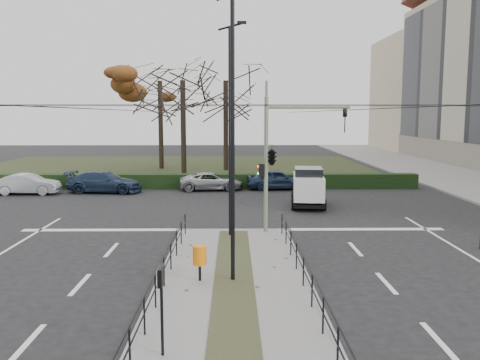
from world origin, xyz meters
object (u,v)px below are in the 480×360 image
object	(u,v)px
white_van	(308,186)
bare_tree_center	(226,87)
parked_car_second	(28,184)
info_panel	(161,286)
rust_tree	(160,81)
parked_car_fifth	(277,179)
parked_car_fourth	(211,181)
bare_tree_near	(183,87)
traffic_light	(274,154)
streetlamp_median_near	(233,137)
litter_bin	(200,256)
parked_car_third	(105,182)
streetlamp_median_far	(231,129)

from	to	relation	value
white_van	bare_tree_center	distance (m)	19.97
parked_car_second	info_panel	bearing A→B (deg)	-152.88
rust_tree	bare_tree_center	world-z (taller)	bare_tree_center
parked_car_second	parked_car_fifth	bearing A→B (deg)	-83.52
parked_car_fourth	bare_tree_near	xyz separation A→B (m)	(-2.64, 7.81, 6.79)
traffic_light	white_van	world-z (taller)	traffic_light
streetlamp_median_near	rust_tree	distance (m)	33.85
traffic_light	bare_tree_near	bearing A→B (deg)	105.71
traffic_light	bare_tree_near	xyz separation A→B (m)	(-5.90, 20.95, 3.89)
litter_bin	parked_car_third	distance (m)	20.15
streetlamp_median_near	bare_tree_near	xyz separation A→B (m)	(-4.16, 27.47, 2.87)
streetlamp_median_far	parked_car_fourth	bearing A→B (deg)	95.81
parked_car_fourth	white_van	xyz separation A→B (m)	(5.75, -6.33, 0.55)
streetlamp_median_far	white_van	xyz separation A→B (m)	(4.34, 7.54, -3.42)
parked_car_fifth	info_panel	bearing A→B (deg)	167.37
streetlamp_median_near	rust_tree	xyz separation A→B (m)	(-6.82, 32.94, 3.76)
traffic_light	streetlamp_median_near	bearing A→B (deg)	-104.88
rust_tree	traffic_light	bearing A→B (deg)	-72.07
streetlamp_median_near	white_van	xyz separation A→B (m)	(4.23, 13.33, -3.36)
litter_bin	parked_car_third	xyz separation A→B (m)	(-7.57, 18.67, -0.20)
traffic_light	streetlamp_median_far	world-z (taller)	streetlamp_median_far
streetlamp_median_far	bare_tree_center	xyz separation A→B (m)	(-0.58, 25.77, 3.06)
streetlamp_median_far	bare_tree_center	distance (m)	25.96
streetlamp_median_near	parked_car_second	distance (m)	22.66
parked_car_third	white_van	world-z (taller)	white_van
streetlamp_median_near	traffic_light	bearing A→B (deg)	75.12
info_panel	streetlamp_median_far	world-z (taller)	streetlamp_median_far
parked_car_second	parked_car_third	size ratio (longest dim) A/B	0.82
info_panel	parked_car_second	xyz separation A→B (m)	(-11.89, 22.77, -0.97)
litter_bin	bare_tree_near	bearing A→B (deg)	96.51
traffic_light	parked_car_third	xyz separation A→B (m)	(-10.33, 12.09, -2.78)
parked_car_second	rust_tree	xyz separation A→B (m)	(6.57, 15.07, 7.60)
parked_car_fourth	white_van	world-z (taller)	white_van
parked_car_fifth	white_van	bearing A→B (deg)	-171.78
info_panel	parked_car_fifth	bearing A→B (deg)	79.67
parked_car_fourth	parked_car_second	bearing A→B (deg)	94.53
info_panel	streetlamp_median_far	bearing A→B (deg)	82.62
streetlamp_median_near	bare_tree_near	distance (m)	27.93
streetlamp_median_far	parked_car_fifth	bearing A→B (deg)	77.47
streetlamp_median_near	bare_tree_center	world-z (taller)	bare_tree_center
litter_bin	streetlamp_median_far	size ratio (longest dim) A/B	0.12
parked_car_third	parked_car_fifth	world-z (taller)	parked_car_third
litter_bin	parked_car_second	bearing A→B (deg)	124.58
info_panel	streetlamp_median_far	distance (m)	11.16
traffic_light	bare_tree_center	xyz separation A→B (m)	(-2.42, 25.05, 4.14)
parked_car_second	streetlamp_median_far	bearing A→B (deg)	-132.78
streetlamp_median_near	parked_car_second	xyz separation A→B (m)	(-13.39, 17.88, -3.85)
white_van	parked_car_fifth	xyz separation A→B (m)	(-1.22, 6.54, -0.44)
white_van	streetlamp_median_far	bearing A→B (deg)	-119.95
litter_bin	parked_car_fourth	world-z (taller)	litter_bin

